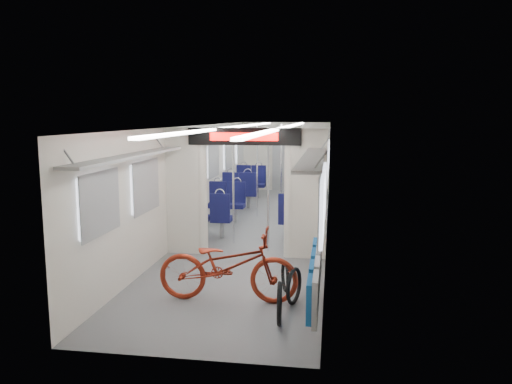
% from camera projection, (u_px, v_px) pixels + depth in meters
% --- Properties ---
extents(carriage, '(12.00, 12.02, 2.31)m').
position_uv_depth(carriage, '(259.00, 164.00, 10.58)').
color(carriage, '#515456').
rests_on(carriage, ground).
extents(bicycle, '(1.92, 0.71, 1.00)m').
position_uv_depth(bicycle, '(228.00, 265.00, 6.76)').
color(bicycle, maroon).
rests_on(bicycle, ground).
extents(flip_bench, '(0.12, 2.11, 0.52)m').
position_uv_depth(flip_bench, '(315.00, 275.00, 6.10)').
color(flip_bench, gray).
rests_on(flip_bench, carriage).
extents(bike_hoop_a, '(0.09, 0.54, 0.54)m').
position_uv_depth(bike_hoop_a, '(279.00, 305.00, 6.01)').
color(bike_hoop_a, black).
rests_on(bike_hoop_a, ground).
extents(bike_hoop_b, '(0.19, 0.50, 0.50)m').
position_uv_depth(bike_hoop_b, '(294.00, 288.00, 6.68)').
color(bike_hoop_b, black).
rests_on(bike_hoop_b, ground).
extents(bike_hoop_c, '(0.17, 0.46, 0.46)m').
position_uv_depth(bike_hoop_c, '(285.00, 278.00, 7.15)').
color(bike_hoop_c, black).
rests_on(bike_hoop_c, ground).
extents(seat_bay_near_left, '(0.88, 1.93, 1.06)m').
position_uv_depth(seat_bay_near_left, '(219.00, 206.00, 11.07)').
color(seat_bay_near_left, '#0C0D39').
rests_on(seat_bay_near_left, ground).
extents(seat_bay_near_right, '(0.90, 2.01, 1.08)m').
position_uv_depth(seat_bay_near_right, '(303.00, 207.00, 10.87)').
color(seat_bay_near_right, '#0C0D39').
rests_on(seat_bay_near_right, ground).
extents(seat_bay_far_left, '(0.92, 2.11, 1.11)m').
position_uv_depth(seat_bay_far_left, '(246.00, 184.00, 14.48)').
color(seat_bay_far_left, '#0C0D39').
rests_on(seat_bay_far_left, ground).
extents(seat_bay_far_right, '(0.95, 2.25, 1.15)m').
position_uv_depth(seat_bay_far_right, '(311.00, 183.00, 14.47)').
color(seat_bay_far_right, '#0C0D39').
rests_on(seat_bay_far_right, ground).
extents(stanchion_near_left, '(0.04, 0.04, 2.30)m').
position_uv_depth(stanchion_near_left, '(233.00, 186.00, 9.75)').
color(stanchion_near_left, silver).
rests_on(stanchion_near_left, ground).
extents(stanchion_near_right, '(0.04, 0.04, 2.30)m').
position_uv_depth(stanchion_near_right, '(268.00, 190.00, 9.18)').
color(stanchion_near_right, silver).
rests_on(stanchion_near_right, ground).
extents(stanchion_far_left, '(0.04, 0.04, 2.30)m').
position_uv_depth(stanchion_far_left, '(257.00, 171.00, 12.47)').
color(stanchion_far_left, silver).
rests_on(stanchion_far_left, ground).
extents(stanchion_far_right, '(0.04, 0.04, 2.30)m').
position_uv_depth(stanchion_far_right, '(281.00, 170.00, 12.67)').
color(stanchion_far_right, silver).
rests_on(stanchion_far_right, ground).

